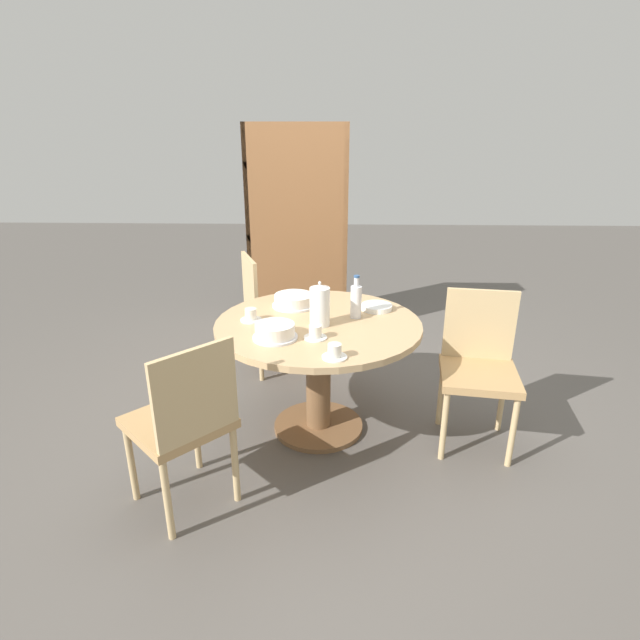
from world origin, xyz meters
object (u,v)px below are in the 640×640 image
(chair_b, at_px, (269,308))
(cup_a, at_px, (315,333))
(chair_a, at_px, (479,364))
(cup_c, at_px, (335,352))
(cup_b, at_px, (251,316))
(cake_main, at_px, (294,301))
(coffee_pot, at_px, (320,305))
(cake_second, at_px, (275,331))
(bookshelf, at_px, (298,235))
(chair_c, at_px, (184,420))
(water_bottle, at_px, (356,301))

(chair_b, bearing_deg, cup_a, 178.29)
(chair_a, height_order, cup_c, chair_a)
(chair_b, xyz_separation_m, cup_b, (0.01, -0.82, 0.25))
(chair_b, bearing_deg, cake_main, -179.08)
(chair_b, xyz_separation_m, coffee_pot, (0.40, -0.88, 0.34))
(chair_b, height_order, cake_second, chair_b)
(bookshelf, height_order, coffee_pot, bookshelf)
(chair_c, xyz_separation_m, cake_main, (0.43, 0.96, 0.26))
(chair_a, relative_size, water_bottle, 3.49)
(chair_b, distance_m, chair_c, 1.54)
(chair_b, relative_size, cake_main, 3.28)
(chair_a, bearing_deg, cake_main, 170.87)
(chair_c, bearing_deg, cake_second, -175.42)
(cup_a, distance_m, cup_c, 0.26)
(cake_second, bearing_deg, bookshelf, 90.35)
(bookshelf, distance_m, cake_second, 1.88)
(chair_a, xyz_separation_m, coffee_pot, (-0.90, 0.02, 0.34))
(cake_main, bearing_deg, cup_b, -131.24)
(bookshelf, height_order, cup_b, bookshelf)
(cup_b, bearing_deg, cup_a, -33.16)
(coffee_pot, height_order, cup_b, coffee_pot)
(coffee_pot, bearing_deg, water_bottle, 31.69)
(water_bottle, distance_m, cup_b, 0.61)
(chair_a, bearing_deg, cup_c, -145.51)
(cake_second, distance_m, cup_c, 0.39)
(bookshelf, bearing_deg, cake_main, 92.94)
(water_bottle, distance_m, cup_a, 0.39)
(chair_a, distance_m, water_bottle, 0.79)
(bookshelf, distance_m, water_bottle, 1.62)
(chair_a, height_order, cup_a, chair_a)
(chair_a, distance_m, bookshelf, 2.09)
(bookshelf, bearing_deg, chair_a, 123.86)
(chair_b, height_order, bookshelf, bookshelf)
(cake_second, distance_m, cup_a, 0.21)
(chair_b, height_order, cup_c, chair_b)
(bookshelf, bearing_deg, cup_b, 84.52)
(coffee_pot, bearing_deg, bookshelf, 98.14)
(cup_a, bearing_deg, chair_c, -142.01)
(water_bottle, bearing_deg, cup_a, -125.15)
(chair_c, distance_m, water_bottle, 1.17)
(chair_c, xyz_separation_m, bookshelf, (0.36, 2.33, 0.39))
(chair_a, xyz_separation_m, cup_c, (-0.82, -0.40, 0.25))
(cup_b, bearing_deg, water_bottle, 6.54)
(chair_b, xyz_separation_m, water_bottle, (0.61, -0.75, 0.32))
(chair_c, height_order, cake_main, chair_c)
(chair_a, relative_size, chair_b, 1.00)
(chair_b, relative_size, cup_b, 7.24)
(coffee_pot, height_order, water_bottle, same)
(chair_a, xyz_separation_m, cake_main, (-1.07, 0.34, 0.26))
(cake_main, bearing_deg, water_bottle, -26.67)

